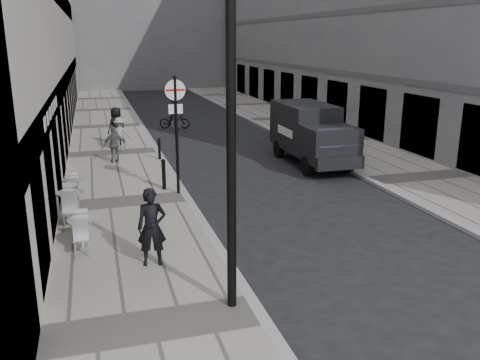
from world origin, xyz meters
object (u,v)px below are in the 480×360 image
object	(u,v)px
sign_post	(176,120)
panel_van	(310,131)
walking_man	(152,227)
cyclist	(174,116)
lamppost	(231,107)

from	to	relation	value
sign_post	panel_van	bearing A→B (deg)	23.88
sign_post	panel_van	world-z (taller)	sign_post
walking_man	cyclist	distance (m)	19.28
panel_van	cyclist	size ratio (longest dim) A/B	2.77
sign_post	lamppost	distance (m)	7.90
lamppost	panel_van	xyz separation A→B (m)	(6.44, 10.90, -2.63)
cyclist	panel_van	bearing A→B (deg)	-49.76
panel_van	sign_post	bearing A→B (deg)	-152.38
walking_man	lamppost	world-z (taller)	lamppost
panel_van	lamppost	bearing A→B (deg)	-119.74
walking_man	panel_van	size ratio (longest dim) A/B	0.34
sign_post	lamppost	xyz separation A→B (m)	(-0.24, -7.77, 1.40)
lamppost	panel_van	bearing A→B (deg)	59.41
panel_van	cyclist	world-z (taller)	panel_van
cyclist	sign_post	bearing A→B (deg)	-80.20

